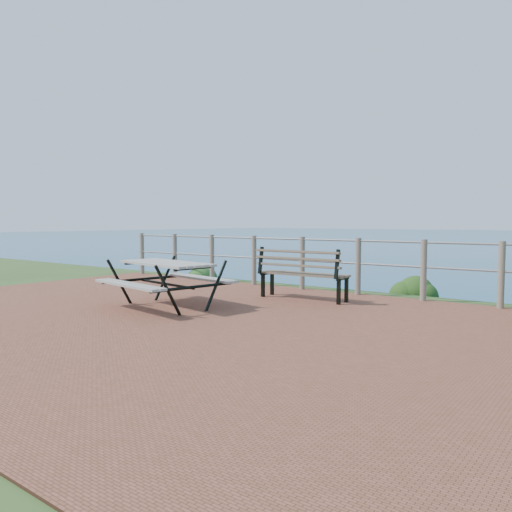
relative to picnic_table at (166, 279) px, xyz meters
The scene contains 6 objects.
ground 0.85m from the picnic_table, 36.61° to the right, with size 10.00×7.00×0.12m, color brown.
safety_railing 2.98m from the picnic_table, 78.66° to the left, with size 9.40×0.10×1.00m.
picnic_table is the anchor object (origin of this frame).
park_bench 2.26m from the picnic_table, 56.53° to the left, with size 1.54×0.45×0.86m.
shrub_lip_west 4.29m from the picnic_table, 127.02° to the left, with size 0.69×0.69×0.40m, color #22491B.
shrub_lip_east 4.57m from the picnic_table, 57.74° to the left, with size 0.80×0.80×0.55m, color #1C3D12.
Camera 1 is at (4.97, -4.69, 1.31)m, focal length 35.00 mm.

